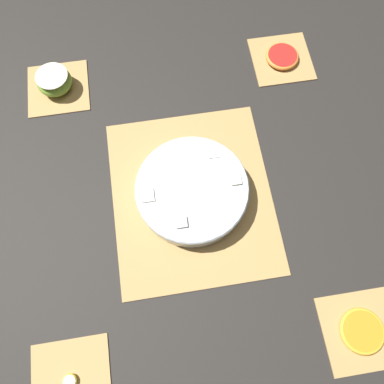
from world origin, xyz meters
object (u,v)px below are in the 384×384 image
at_px(apple_half, 54,81).
at_px(grapefruit_slice, 282,56).
at_px(fruit_salad_bowl, 192,190).
at_px(banana_coin_single, 70,381).
at_px(orange_slice_whole, 362,331).

relative_size(apple_half, grapefruit_slice, 0.99).
bearing_deg(apple_half, grapefruit_slice, 90.00).
bearing_deg(fruit_salad_bowl, apple_half, -139.33).
height_order(apple_half, grapefruit_slice, apple_half).
bearing_deg(fruit_salad_bowl, banana_coin_single, -40.60).
distance_m(orange_slice_whole, banana_coin_single, 0.59).
bearing_deg(grapefruit_slice, fruit_salad_bowl, -40.71).
distance_m(apple_half, orange_slice_whole, 0.91).
xyz_separation_m(apple_half, grapefruit_slice, (0.00, 0.59, -0.02)).
xyz_separation_m(fruit_salad_bowl, banana_coin_single, (0.35, -0.30, -0.03)).
bearing_deg(fruit_salad_bowl, grapefruit_slice, 139.29).
bearing_deg(orange_slice_whole, banana_coin_single, -90.00).
distance_m(fruit_salad_bowl, banana_coin_single, 0.46).
height_order(orange_slice_whole, grapefruit_slice, grapefruit_slice).
height_order(fruit_salad_bowl, banana_coin_single, fruit_salad_bowl).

